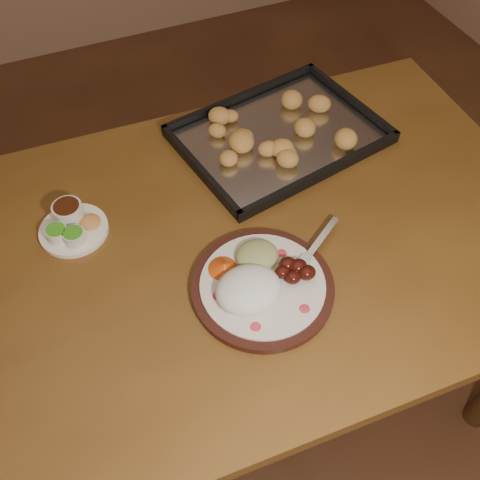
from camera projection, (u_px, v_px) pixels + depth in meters
name	position (u px, v px, depth m)	size (l,w,h in m)	color
ground	(220.00, 352.00, 1.81)	(4.00, 4.00, 0.00)	brown
dining_table	(224.00, 268.00, 1.23)	(1.53, 0.95, 0.75)	brown
dinner_plate	(259.00, 283.00, 1.06)	(0.37, 0.29, 0.07)	black
condiment_saucer	(71.00, 225.00, 1.16)	(0.15, 0.15, 0.05)	white
baking_tray	(280.00, 134.00, 1.34)	(0.54, 0.44, 0.05)	black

